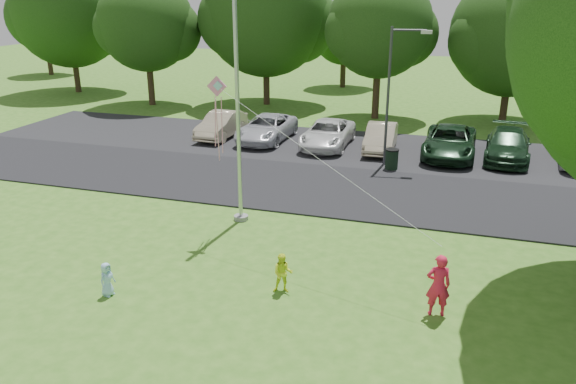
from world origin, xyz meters
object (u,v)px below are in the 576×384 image
(flagpole, at_px, (238,102))
(child_blue, at_px, (107,279))
(trash_can, at_px, (392,160))
(woman, at_px, (438,285))
(child_yellow, at_px, (283,273))
(kite, at_px, (222,103))
(street_lamp, at_px, (394,85))

(flagpole, bearing_deg, child_blue, -103.84)
(trash_can, height_order, woman, woman)
(child_yellow, bearing_deg, flagpole, 110.87)
(child_yellow, bearing_deg, child_blue, -173.83)
(trash_can, distance_m, kite, 10.40)
(flagpole, xyz_separation_m, child_blue, (-1.44, -5.85, -3.70))
(trash_can, relative_size, woman, 0.59)
(flagpole, bearing_deg, trash_can, 59.78)
(child_yellow, xyz_separation_m, child_blue, (-4.36, -1.53, -0.08))
(child_yellow, bearing_deg, woman, -12.32)
(child_blue, bearing_deg, trash_can, -13.18)
(street_lamp, xyz_separation_m, trash_can, (0.17, -0.66, -3.22))
(child_blue, relative_size, kite, 0.13)
(woman, bearing_deg, trash_can, -90.51)
(woman, relative_size, child_blue, 1.75)
(child_yellow, bearing_deg, kite, 120.52)
(trash_can, bearing_deg, woman, -77.40)
(flagpole, height_order, child_yellow, flagpole)
(trash_can, relative_size, kite, 0.13)
(kite, bearing_deg, street_lamp, 60.87)
(trash_can, bearing_deg, kite, -116.32)
(flagpole, bearing_deg, child_yellow, -55.97)
(street_lamp, height_order, woman, street_lamp)
(flagpole, height_order, woman, flagpole)
(trash_can, xyz_separation_m, kite, (-4.28, -8.65, 3.88))
(flagpole, height_order, street_lamp, flagpole)
(flagpole, xyz_separation_m, trash_can, (4.29, 7.37, -3.68))
(trash_can, xyz_separation_m, child_blue, (-5.73, -13.22, -0.02))
(street_lamp, bearing_deg, child_blue, -119.75)
(trash_can, relative_size, child_yellow, 0.87)
(child_yellow, distance_m, kite, 5.68)
(woman, height_order, child_yellow, woman)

